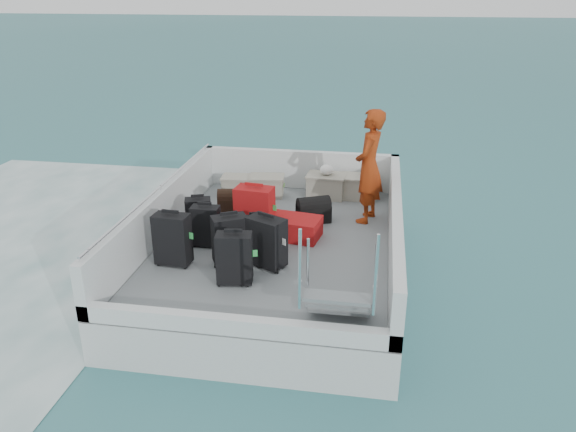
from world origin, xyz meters
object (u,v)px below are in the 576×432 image
object	(u,v)px
suitcase_6	(266,242)
suitcase_0	(172,240)
suitcase_1	(206,226)
crate_2	(326,187)
crate_0	(238,186)
suitcase_7	(256,234)
crate_3	(359,188)
suitcase_3	(234,259)
suitcase_5	(255,212)
suitcase_4	(230,240)
suitcase_2	(199,216)
suitcase_8	(293,227)
crate_1	(267,187)
passenger	(369,166)

from	to	relation	value
suitcase_6	suitcase_0	bearing A→B (deg)	-146.03
suitcase_1	crate_2	bearing A→B (deg)	56.17
crate_0	crate_2	bearing A→B (deg)	5.38
suitcase_1	suitcase_6	size ratio (longest dim) A/B	0.88
suitcase_7	crate_3	xyz separation A→B (m)	(1.34, 2.39, -0.07)
suitcase_3	suitcase_7	bearing A→B (deg)	78.32
suitcase_5	crate_0	distance (m)	1.83
suitcase_4	crate_0	xyz separation A→B (m)	(-0.56, 2.64, -0.18)
suitcase_2	suitcase_3	size ratio (longest dim) A/B	0.82
suitcase_8	crate_0	size ratio (longest dim) A/B	1.48
suitcase_2	crate_3	world-z (taller)	suitcase_2
suitcase_2	suitcase_6	distance (m)	1.52
suitcase_7	suitcase_3	bearing A→B (deg)	-115.75
suitcase_0	suitcase_4	size ratio (longest dim) A/B	1.06
suitcase_0	suitcase_1	world-z (taller)	suitcase_0
crate_0	crate_1	world-z (taller)	crate_1
suitcase_4	passenger	xyz separation A→B (m)	(1.77, 1.83, 0.56)
suitcase_3	crate_3	size ratio (longest dim) A/B	1.08
suitcase_3	passenger	xyz separation A→B (m)	(1.57, 2.37, 0.56)
suitcase_1	crate_0	distance (m)	2.17
crate_2	crate_1	bearing A→B (deg)	-173.73
suitcase_1	crate_3	size ratio (longest dim) A/B	0.96
suitcase_3	passenger	distance (m)	2.90
suitcase_7	passenger	bearing A→B (deg)	20.39
suitcase_2	passenger	xyz separation A→B (m)	(2.50, 0.95, 0.62)
suitcase_0	suitcase_7	world-z (taller)	suitcase_0
suitcase_2	suitcase_8	distance (m)	1.45
suitcase_1	crate_2	world-z (taller)	suitcase_1
suitcase_2	suitcase_3	xyz separation A→B (m)	(0.93, -1.42, 0.06)
crate_3	passenger	distance (m)	1.24
suitcase_1	suitcase_5	xyz separation A→B (m)	(0.61, 0.48, 0.08)
suitcase_5	suitcase_8	bearing A→B (deg)	8.74
suitcase_1	crate_1	distance (m)	2.25
passenger	crate_0	bearing A→B (deg)	-94.80
suitcase_8	crate_2	xyz separation A→B (m)	(0.31, 1.81, 0.04)
suitcase_0	suitcase_2	distance (m)	1.05
suitcase_4	suitcase_5	xyz separation A→B (m)	(0.13, 0.96, 0.04)
suitcase_0	suitcase_1	size ratio (longest dim) A/B	1.19
crate_3	passenger	bearing A→B (deg)	-80.40
suitcase_2	suitcase_7	world-z (taller)	suitcase_2
suitcase_1	passenger	distance (m)	2.70
suitcase_3	crate_1	distance (m)	3.22
suitcase_2	passenger	size ratio (longest dim) A/B	0.31
suitcase_8	crate_1	xyz separation A→B (m)	(-0.74, 1.69, 0.02)
suitcase_1	suitcase_0	bearing A→B (deg)	-112.97
suitcase_0	suitcase_8	size ratio (longest dim) A/B	0.91
suitcase_1	suitcase_3	distance (m)	1.22
suitcase_1	suitcase_6	distance (m)	1.10
suitcase_2	crate_0	xyz separation A→B (m)	(0.17, 1.75, -0.12)
suitcase_7	suitcase_6	bearing A→B (deg)	-83.76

